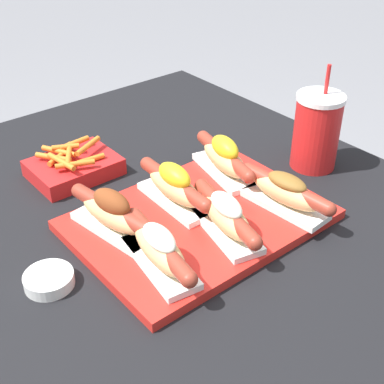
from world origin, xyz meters
The scene contains 11 objects.
patio_table centered at (0.00, 0.00, 0.37)m, with size 1.03×1.07×0.74m.
serving_tray centered at (0.05, -0.09, 0.75)m, with size 0.44×0.31×0.02m.
hot_dog_0 centered at (-0.08, -0.16, 0.79)m, with size 0.08×0.21×0.07m.
hot_dog_1 centered at (0.06, -0.16, 0.79)m, with size 0.10×0.20×0.07m.
hot_dog_2 centered at (0.19, -0.17, 0.79)m, with size 0.07×0.21×0.07m.
hot_dog_3 centered at (-0.09, -0.03, 0.80)m, with size 0.08×0.21×0.08m.
hot_dog_4 centered at (0.04, -0.03, 0.80)m, with size 0.07×0.21×0.08m.
hot_dog_5 centered at (0.19, -0.02, 0.80)m, with size 0.09×0.20×0.08m.
sauce_bowl centered at (-0.23, -0.07, 0.75)m, with size 0.08×0.08×0.02m.
drink_cup centered at (0.37, -0.09, 0.82)m, with size 0.10×0.10×0.22m.
fries_basket centered at (-0.04, 0.20, 0.76)m, with size 0.17×0.13×0.06m.
Camera 1 is at (-0.45, -0.69, 1.32)m, focal length 50.00 mm.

